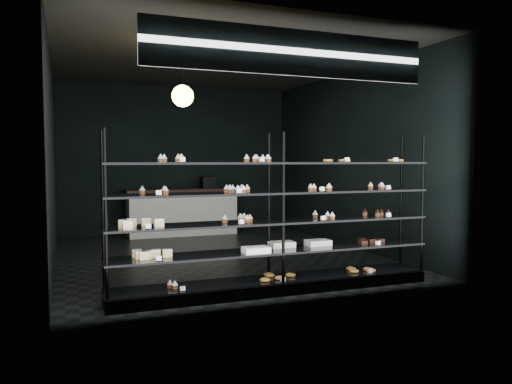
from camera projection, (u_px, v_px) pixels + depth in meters
room at (217, 159)px, 8.20m from camera, size 5.01×6.01×3.20m
display_shelf at (274, 240)px, 5.97m from camera, size 4.00×0.50×1.91m
signage at (292, 53)px, 5.40m from camera, size 3.30×0.05×0.50m
pendant_lamp at (183, 96)px, 6.72m from camera, size 0.29×0.29×0.88m
service_counter at (183, 211)px, 10.59m from camera, size 2.35×0.65×1.23m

